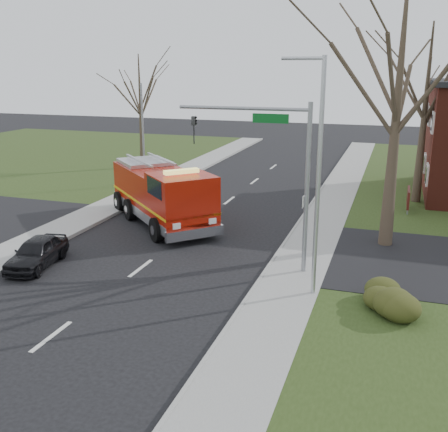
% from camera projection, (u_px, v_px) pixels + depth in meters
% --- Properties ---
extents(ground, '(120.00, 120.00, 0.00)m').
position_uv_depth(ground, '(141.00, 268.00, 21.65)').
color(ground, black).
rests_on(ground, ground).
extents(sidewalk_right, '(2.40, 80.00, 0.15)m').
position_uv_depth(sidewalk_right, '(288.00, 286.00, 19.76)').
color(sidewalk_right, gray).
rests_on(sidewalk_right, ground).
extents(sidewalk_left, '(2.40, 80.00, 0.15)m').
position_uv_depth(sidewalk_left, '(16.00, 251.00, 23.51)').
color(sidewalk_left, gray).
rests_on(sidewalk_left, ground).
extents(health_center_sign, '(0.12, 2.00, 1.40)m').
position_uv_depth(health_center_sign, '(408.00, 198.00, 29.64)').
color(health_center_sign, '#441310').
rests_on(health_center_sign, ground).
extents(hedge_corner, '(2.80, 2.00, 0.90)m').
position_uv_depth(hedge_corner, '(364.00, 294.00, 17.86)').
color(hedge_corner, '#2A3312').
rests_on(hedge_corner, lawn_right).
extents(bare_tree_near, '(6.00, 6.00, 12.00)m').
position_uv_depth(bare_tree_near, '(399.00, 82.00, 22.22)').
color(bare_tree_near, '#3F3025').
rests_on(bare_tree_near, ground).
extents(bare_tree_far, '(5.25, 5.25, 10.50)m').
position_uv_depth(bare_tree_far, '(426.00, 95.00, 30.23)').
color(bare_tree_far, '#3F3025').
rests_on(bare_tree_far, ground).
extents(bare_tree_left, '(4.50, 4.50, 9.00)m').
position_uv_depth(bare_tree_left, '(140.00, 99.00, 41.41)').
color(bare_tree_left, '#3F3025').
rests_on(bare_tree_left, ground).
extents(traffic_signal_mast, '(5.29, 0.18, 6.80)m').
position_uv_depth(traffic_signal_mast, '(275.00, 156.00, 20.15)').
color(traffic_signal_mast, gray).
rests_on(traffic_signal_mast, ground).
extents(streetlight_pole, '(1.48, 0.16, 8.40)m').
position_uv_depth(streetlight_pole, '(317.00, 173.00, 17.79)').
color(streetlight_pole, '#B7BABF').
rests_on(streetlight_pole, ground).
extents(utility_pole_far, '(0.14, 0.14, 7.00)m').
position_uv_depth(utility_pole_far, '(143.00, 136.00, 35.53)').
color(utility_pole_far, gray).
rests_on(utility_pole_far, ground).
extents(fire_engine, '(7.92, 7.82, 3.35)m').
position_uv_depth(fire_engine, '(163.00, 195.00, 27.50)').
color(fire_engine, '#991307').
rests_on(fire_engine, ground).
extents(parked_car_maroon, '(2.01, 3.78, 1.23)m').
position_uv_depth(parked_car_maroon, '(37.00, 252.00, 21.74)').
color(parked_car_maroon, black).
rests_on(parked_car_maroon, ground).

